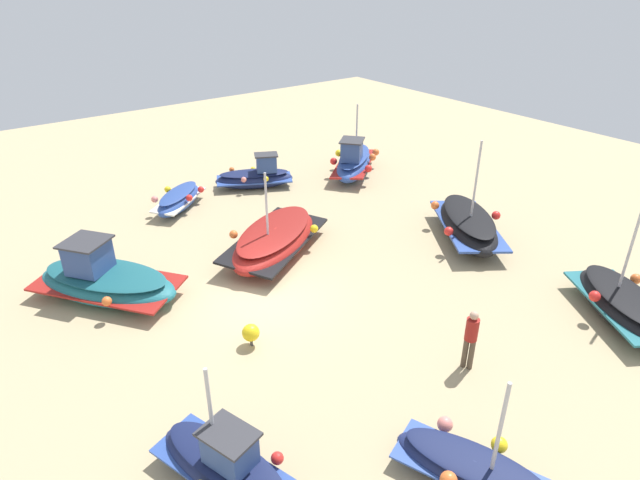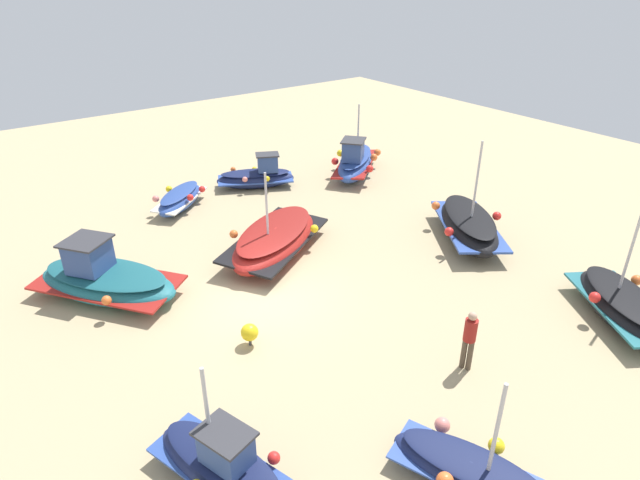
{
  "view_description": "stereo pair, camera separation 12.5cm",
  "coord_description": "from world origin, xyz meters",
  "px_view_note": "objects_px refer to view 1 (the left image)",
  "views": [
    {
      "loc": [
        -12.2,
        7.05,
        9.28
      ],
      "look_at": [
        0.63,
        -2.59,
        0.9
      ],
      "focal_mm": 30.2,
      "sensor_mm": 36.0,
      "label": 1
    },
    {
      "loc": [
        -12.27,
        6.95,
        9.28
      ],
      "look_at": [
        0.63,
        -2.59,
        0.9
      ],
      "focal_mm": 30.2,
      "sensor_mm": 36.0,
      "label": 2
    }
  ],
  "objects_px": {
    "fishing_boat_1": "(179,199)",
    "fishing_boat_7": "(105,280)",
    "fishing_boat_4": "(623,304)",
    "person_walking": "(471,336)",
    "fishing_boat_5": "(354,162)",
    "fishing_boat_0": "(275,240)",
    "fishing_boat_3": "(226,466)",
    "mooring_buoy_0": "(251,333)",
    "fishing_boat_2": "(473,470)",
    "fishing_boat_6": "(468,225)",
    "fishing_boat_8": "(256,177)"
  },
  "relations": [
    {
      "from": "fishing_boat_1",
      "to": "fishing_boat_8",
      "type": "relative_size",
      "value": 0.84
    },
    {
      "from": "fishing_boat_5",
      "to": "mooring_buoy_0",
      "type": "distance_m",
      "value": 13.52
    },
    {
      "from": "fishing_boat_4",
      "to": "fishing_boat_2",
      "type": "bearing_deg",
      "value": -50.78
    },
    {
      "from": "fishing_boat_2",
      "to": "fishing_boat_3",
      "type": "bearing_deg",
      "value": 32.65
    },
    {
      "from": "fishing_boat_5",
      "to": "person_walking",
      "type": "bearing_deg",
      "value": 21.75
    },
    {
      "from": "fishing_boat_4",
      "to": "person_walking",
      "type": "relative_size",
      "value": 2.4
    },
    {
      "from": "fishing_boat_7",
      "to": "person_walking",
      "type": "distance_m",
      "value": 10.87
    },
    {
      "from": "person_walking",
      "to": "fishing_boat_4",
      "type": "bearing_deg",
      "value": 143.15
    },
    {
      "from": "fishing_boat_3",
      "to": "person_walking",
      "type": "height_order",
      "value": "fishing_boat_3"
    },
    {
      "from": "fishing_boat_3",
      "to": "fishing_boat_8",
      "type": "relative_size",
      "value": 0.97
    },
    {
      "from": "fishing_boat_7",
      "to": "fishing_boat_4",
      "type": "bearing_deg",
      "value": -167.51
    },
    {
      "from": "fishing_boat_3",
      "to": "mooring_buoy_0",
      "type": "bearing_deg",
      "value": 125.77
    },
    {
      "from": "fishing_boat_0",
      "to": "fishing_boat_8",
      "type": "bearing_deg",
      "value": 34.51
    },
    {
      "from": "fishing_boat_2",
      "to": "fishing_boat_6",
      "type": "height_order",
      "value": "fishing_boat_6"
    },
    {
      "from": "fishing_boat_1",
      "to": "fishing_boat_2",
      "type": "relative_size",
      "value": 0.9
    },
    {
      "from": "fishing_boat_6",
      "to": "person_walking",
      "type": "relative_size",
      "value": 2.74
    },
    {
      "from": "fishing_boat_8",
      "to": "fishing_boat_5",
      "type": "bearing_deg",
      "value": 10.11
    },
    {
      "from": "fishing_boat_3",
      "to": "fishing_boat_0",
      "type": "bearing_deg",
      "value": 124.0
    },
    {
      "from": "fishing_boat_0",
      "to": "fishing_boat_5",
      "type": "bearing_deg",
      "value": 0.27
    },
    {
      "from": "fishing_boat_1",
      "to": "fishing_boat_4",
      "type": "distance_m",
      "value": 16.52
    },
    {
      "from": "fishing_boat_3",
      "to": "fishing_boat_7",
      "type": "bearing_deg",
      "value": 160.54
    },
    {
      "from": "person_walking",
      "to": "fishing_boat_0",
      "type": "bearing_deg",
      "value": -108.55
    },
    {
      "from": "fishing_boat_6",
      "to": "fishing_boat_7",
      "type": "distance_m",
      "value": 12.67
    },
    {
      "from": "fishing_boat_1",
      "to": "person_walking",
      "type": "distance_m",
      "value": 13.8
    },
    {
      "from": "fishing_boat_1",
      "to": "fishing_boat_5",
      "type": "distance_m",
      "value": 8.54
    },
    {
      "from": "fishing_boat_4",
      "to": "fishing_boat_5",
      "type": "xyz_separation_m",
      "value": [
        13.7,
        -1.44,
        0.15
      ]
    },
    {
      "from": "fishing_boat_0",
      "to": "fishing_boat_8",
      "type": "height_order",
      "value": "fishing_boat_0"
    },
    {
      "from": "fishing_boat_2",
      "to": "fishing_boat_8",
      "type": "xyz_separation_m",
      "value": [
        16.16,
        -4.71,
        0.13
      ]
    },
    {
      "from": "fishing_boat_3",
      "to": "fishing_boat_5",
      "type": "height_order",
      "value": "fishing_boat_5"
    },
    {
      "from": "fishing_boat_5",
      "to": "fishing_boat_7",
      "type": "xyz_separation_m",
      "value": [
        -3.56,
        12.97,
        -0.07
      ]
    },
    {
      "from": "fishing_boat_3",
      "to": "mooring_buoy_0",
      "type": "relative_size",
      "value": 5.41
    },
    {
      "from": "fishing_boat_1",
      "to": "person_walking",
      "type": "relative_size",
      "value": 1.8
    },
    {
      "from": "fishing_boat_6",
      "to": "fishing_boat_2",
      "type": "bearing_deg",
      "value": 164.52
    },
    {
      "from": "fishing_boat_1",
      "to": "fishing_boat_3",
      "type": "bearing_deg",
      "value": 30.61
    },
    {
      "from": "fishing_boat_8",
      "to": "fishing_boat_7",
      "type": "bearing_deg",
      "value": -121.91
    },
    {
      "from": "fishing_boat_1",
      "to": "fishing_boat_5",
      "type": "bearing_deg",
      "value": 132.23
    },
    {
      "from": "fishing_boat_1",
      "to": "fishing_boat_7",
      "type": "relative_size",
      "value": 0.63
    },
    {
      "from": "fishing_boat_2",
      "to": "fishing_boat_8",
      "type": "distance_m",
      "value": 16.83
    },
    {
      "from": "fishing_boat_2",
      "to": "person_walking",
      "type": "bearing_deg",
      "value": -69.65
    },
    {
      "from": "person_walking",
      "to": "mooring_buoy_0",
      "type": "bearing_deg",
      "value": -69.02
    },
    {
      "from": "fishing_boat_2",
      "to": "mooring_buoy_0",
      "type": "bearing_deg",
      "value": -9.29
    },
    {
      "from": "fishing_boat_2",
      "to": "mooring_buoy_0",
      "type": "relative_size",
      "value": 5.25
    },
    {
      "from": "fishing_boat_1",
      "to": "fishing_boat_2",
      "type": "bearing_deg",
      "value": 47.49
    },
    {
      "from": "fishing_boat_5",
      "to": "fishing_boat_7",
      "type": "distance_m",
      "value": 13.45
    },
    {
      "from": "fishing_boat_0",
      "to": "fishing_boat_4",
      "type": "relative_size",
      "value": 1.28
    },
    {
      "from": "fishing_boat_0",
      "to": "fishing_boat_3",
      "type": "height_order",
      "value": "fishing_boat_0"
    },
    {
      "from": "fishing_boat_1",
      "to": "fishing_boat_6",
      "type": "height_order",
      "value": "fishing_boat_6"
    },
    {
      "from": "fishing_boat_1",
      "to": "fishing_boat_7",
      "type": "distance_m",
      "value": 6.61
    },
    {
      "from": "fishing_boat_2",
      "to": "fishing_boat_4",
      "type": "distance_m",
      "value": 7.97
    },
    {
      "from": "fishing_boat_3",
      "to": "fishing_boat_6",
      "type": "xyz_separation_m",
      "value": [
        4.13,
        -12.25,
        0.06
      ]
    }
  ]
}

